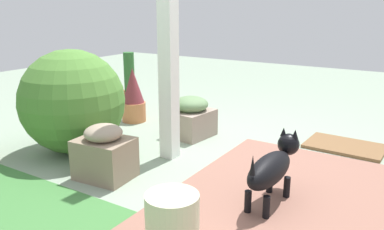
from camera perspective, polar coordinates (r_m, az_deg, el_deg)
ground_plane at (r=3.45m, az=2.88°, el=-6.93°), size 12.00×12.00×0.00m
brick_path at (r=2.71m, az=15.08°, el=-13.92°), size 1.80×2.40×0.02m
porch_pillar at (r=3.34m, az=-3.52°, el=14.14°), size 0.13×0.13×2.47m
stone_planter_nearest at (r=4.07m, az=-0.18°, el=-0.32°), size 0.43×0.47×0.42m
stone_planter_mid at (r=3.17m, az=-12.52°, el=-5.43°), size 0.45×0.37×0.44m
round_shrub at (r=3.74m, az=-16.88°, el=1.87°), size 0.95×0.95×0.95m
terracotta_pot_spiky at (r=4.63m, az=-8.48°, el=2.70°), size 0.28×0.28×0.63m
terracotta_pot_tall at (r=5.12m, az=-8.95°, el=3.55°), size 0.24×0.24×0.75m
dog at (r=2.73m, az=11.55°, el=-7.33°), size 0.21×0.68×0.47m
ceramic_urn at (r=2.20m, az=-2.86°, el=-15.65°), size 0.29×0.29×0.36m
doormat at (r=4.06m, az=21.22°, el=-4.23°), size 0.72×0.50×0.03m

